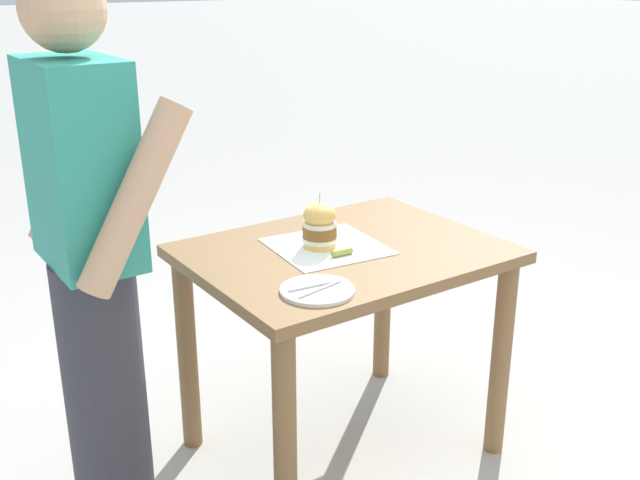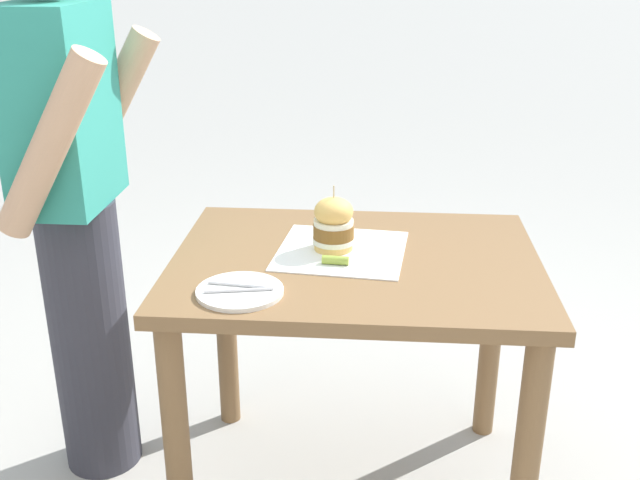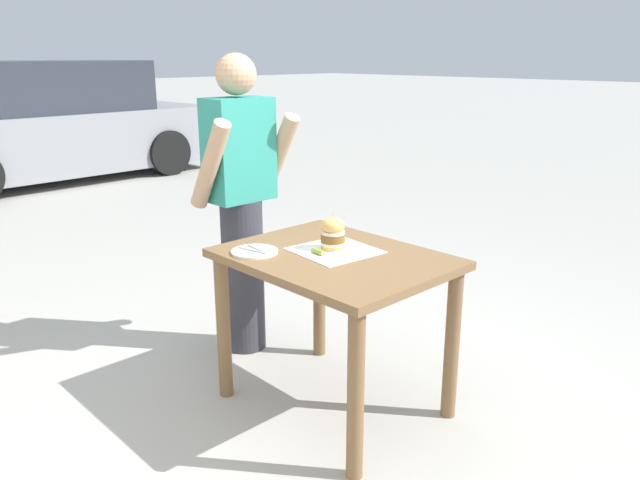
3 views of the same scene
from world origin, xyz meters
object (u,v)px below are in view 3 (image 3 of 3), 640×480
at_px(patio_table, 335,284).
at_px(pickle_spear, 318,252).
at_px(diner_across_table, 241,202).
at_px(sandwich, 333,233).
at_px(side_plate_with_forks, 255,252).
at_px(parked_car_near_curb, 54,127).

distance_m(patio_table, pickle_spear, 0.18).
height_order(patio_table, diner_across_table, diner_across_table).
distance_m(sandwich, pickle_spear, 0.13).
bearing_deg(side_plate_with_forks, parked_car_near_curb, 75.99).
bearing_deg(sandwich, diner_across_table, 87.78).
bearing_deg(diner_across_table, patio_table, -95.64).
relative_size(pickle_spear, side_plate_with_forks, 0.33).
distance_m(patio_table, side_plate_with_forks, 0.41).
bearing_deg(parked_car_near_curb, side_plate_with_forks, -104.01).
relative_size(patio_table, side_plate_with_forks, 4.64).
bearing_deg(sandwich, pickle_spear, -173.71).
bearing_deg(parked_car_near_curb, patio_table, -101.44).
height_order(side_plate_with_forks, parked_car_near_curb, parked_car_near_curb).
relative_size(side_plate_with_forks, parked_car_near_curb, 0.05).
xyz_separation_m(patio_table, sandwich, (0.05, 0.07, 0.22)).
distance_m(pickle_spear, diner_across_table, 0.79).
height_order(sandwich, parked_car_near_curb, parked_car_near_curb).
height_order(patio_table, sandwich, sandwich).
relative_size(patio_table, parked_car_near_curb, 0.24).
bearing_deg(patio_table, parked_car_near_curb, 78.56).
bearing_deg(diner_across_table, pickle_spear, -100.29).
xyz_separation_m(sandwich, pickle_spear, (-0.11, -0.01, -0.06)).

